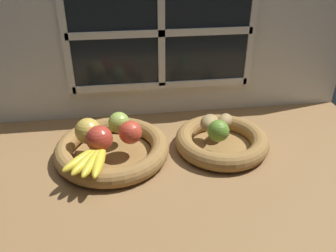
# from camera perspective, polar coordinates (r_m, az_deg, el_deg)

# --- Properties ---
(ground_plane) EXTENTS (1.40, 0.90, 0.03)m
(ground_plane) POSITION_cam_1_polar(r_m,az_deg,el_deg) (1.10, 0.79, -5.35)
(ground_plane) COLOR olive
(back_wall) EXTENTS (1.40, 0.05, 0.55)m
(back_wall) POSITION_cam_1_polar(r_m,az_deg,el_deg) (1.24, -1.21, 13.97)
(back_wall) COLOR silver
(back_wall) RESTS_ON ground_plane
(fruit_bowl_left) EXTENTS (0.35, 0.35, 0.06)m
(fruit_bowl_left) POSITION_cam_1_polar(r_m,az_deg,el_deg) (1.08, -9.18, -3.83)
(fruit_bowl_left) COLOR olive
(fruit_bowl_left) RESTS_ON ground_plane
(fruit_bowl_right) EXTENTS (0.30, 0.30, 0.06)m
(fruit_bowl_right) POSITION_cam_1_polar(r_m,az_deg,el_deg) (1.12, 8.84, -2.49)
(fruit_bowl_right) COLOR olive
(fruit_bowl_right) RESTS_ON ground_plane
(apple_golden_left) EXTENTS (0.08, 0.08, 0.08)m
(apple_golden_left) POSITION_cam_1_polar(r_m,az_deg,el_deg) (1.05, -13.08, -0.80)
(apple_golden_left) COLOR gold
(apple_golden_left) RESTS_ON fruit_bowl_left
(apple_green_back) EXTENTS (0.07, 0.07, 0.07)m
(apple_green_back) POSITION_cam_1_polar(r_m,az_deg,el_deg) (1.09, -8.10, 0.57)
(apple_green_back) COLOR #99B74C
(apple_green_back) RESTS_ON fruit_bowl_left
(apple_red_front) EXTENTS (0.08, 0.08, 0.08)m
(apple_red_front) POSITION_cam_1_polar(r_m,az_deg,el_deg) (1.01, -11.28, -2.08)
(apple_red_front) COLOR #B73828
(apple_red_front) RESTS_ON fruit_bowl_left
(apple_red_right) EXTENTS (0.07, 0.07, 0.07)m
(apple_red_right) POSITION_cam_1_polar(r_m,az_deg,el_deg) (1.03, -6.24, -1.01)
(apple_red_right) COLOR #CC422D
(apple_red_right) RESTS_ON fruit_bowl_left
(banana_bunch_front) EXTENTS (0.13, 0.17, 0.03)m
(banana_bunch_front) POSITION_cam_1_polar(r_m,az_deg,el_deg) (0.97, -12.52, -5.37)
(banana_bunch_front) COLOR yellow
(banana_bunch_front) RESTS_ON fruit_bowl_left
(potato_back) EXTENTS (0.07, 0.08, 0.04)m
(potato_back) POSITION_cam_1_polar(r_m,az_deg,el_deg) (1.13, 9.41, 0.90)
(potato_back) COLOR #A38451
(potato_back) RESTS_ON fruit_bowl_right
(potato_oblong) EXTENTS (0.09, 0.09, 0.05)m
(potato_oblong) POSITION_cam_1_polar(r_m,az_deg,el_deg) (1.10, 6.90, 0.52)
(potato_oblong) COLOR #A38451
(potato_oblong) RESTS_ON fruit_bowl_right
(lime_near) EXTENTS (0.07, 0.07, 0.07)m
(lime_near) POSITION_cam_1_polar(r_m,az_deg,el_deg) (1.05, 8.32, -0.81)
(lime_near) COLOR olive
(lime_near) RESTS_ON fruit_bowl_right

